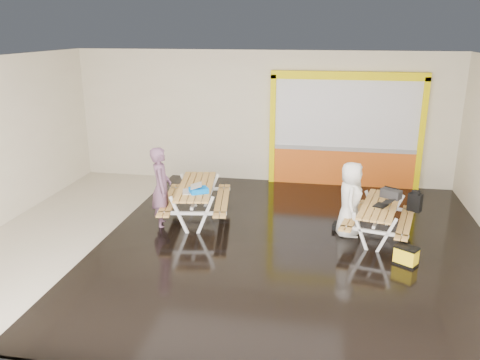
% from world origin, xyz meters
% --- Properties ---
extents(room, '(10.02, 8.02, 3.52)m').
position_xyz_m(room, '(0.00, 0.00, 1.75)').
color(room, beige).
rests_on(room, ground).
extents(deck, '(7.50, 7.98, 0.05)m').
position_xyz_m(deck, '(1.25, 0.00, 0.03)').
color(deck, black).
rests_on(deck, room).
extents(kiosk, '(3.88, 0.16, 3.00)m').
position_xyz_m(kiosk, '(2.20, 3.93, 1.44)').
color(kiosk, '#D15716').
rests_on(kiosk, room).
extents(picnic_table_left, '(1.67, 2.22, 0.82)m').
position_xyz_m(picnic_table_left, '(-0.97, 0.94, 0.62)').
color(picnic_table_left, tan).
rests_on(picnic_table_left, deck).
extents(picnic_table_right, '(1.61, 2.05, 0.73)m').
position_xyz_m(picnic_table_right, '(2.83, 0.65, 0.56)').
color(picnic_table_right, tan).
rests_on(picnic_table_right, deck).
extents(person_left, '(0.59, 0.73, 1.74)m').
position_xyz_m(person_left, '(-1.59, 0.52, 0.85)').
color(person_left, '#694761').
rests_on(person_left, deck).
extents(person_right, '(0.52, 0.78, 1.56)m').
position_xyz_m(person_right, '(2.26, 0.70, 0.77)').
color(person_right, white).
rests_on(person_right, deck).
extents(laptop_left, '(0.48, 0.45, 0.17)m').
position_xyz_m(laptop_left, '(-0.94, 0.50, 0.87)').
color(laptop_left, silver).
rests_on(laptop_left, picnic_table_left).
extents(laptop_right, '(0.45, 0.43, 0.15)m').
position_xyz_m(laptop_right, '(2.88, 0.56, 0.78)').
color(laptop_right, black).
rests_on(laptop_right, picnic_table_right).
extents(blue_pouch, '(0.44, 0.40, 0.11)m').
position_xyz_m(blue_pouch, '(-0.78, 0.48, 0.87)').
color(blue_pouch, blue).
rests_on(blue_pouch, picnic_table_left).
extents(toolbox, '(0.44, 0.38, 0.23)m').
position_xyz_m(toolbox, '(3.08, 1.08, 0.82)').
color(toolbox, black).
rests_on(toolbox, picnic_table_right).
extents(backpack, '(0.31, 0.27, 0.43)m').
position_xyz_m(backpack, '(3.57, 1.16, 0.67)').
color(backpack, black).
rests_on(backpack, picnic_table_right).
extents(dark_case, '(0.37, 0.31, 0.12)m').
position_xyz_m(dark_case, '(2.12, 0.89, 0.11)').
color(dark_case, black).
rests_on(dark_case, deck).
extents(fluke_bag, '(0.47, 0.43, 0.34)m').
position_xyz_m(fluke_bag, '(3.21, -0.49, 0.21)').
color(fluke_bag, black).
rests_on(fluke_bag, deck).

